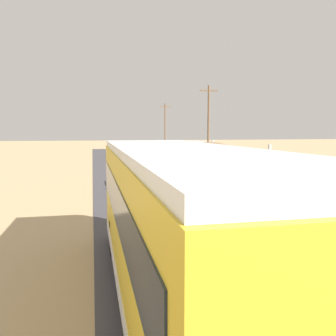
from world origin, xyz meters
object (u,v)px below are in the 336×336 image
bus (181,222)px  power_pole_far (165,125)px  livestock_truck (191,163)px  car_far (129,152)px  power_pole_mid (208,121)px  boulder_mid_field (229,157)px

bus → power_pole_far: 60.68m
livestock_truck → power_pole_far: 48.55m
car_far → power_pole_mid: bearing=-36.8°
power_pole_far → boulder_mid_field: size_ratio=11.27×
bus → boulder_mid_field: bus is taller
livestock_truck → bus: bearing=-106.7°
livestock_truck → bus: size_ratio=0.97×
car_far → bus: bearing=-94.3°
livestock_truck → power_pole_mid: 23.79m
livestock_truck → power_pole_far: power_pole_far is taller
car_far → boulder_mid_field: 13.23m
livestock_truck → bus: bus is taller
power_pole_far → car_far: bearing=-114.9°
livestock_truck → car_far: size_ratio=2.20×
power_pole_mid → livestock_truck: bearing=-110.8°
bus → car_far: (3.06, 40.40, -1.05)m
power_pole_mid → boulder_mid_field: size_ratio=11.52×
livestock_truck → power_pole_far: (8.39, 47.73, 2.84)m
car_far → boulder_mid_field: size_ratio=5.72×
power_pole_mid → power_pole_far: 25.67m
bus → boulder_mid_field: size_ratio=13.01×
car_far → power_pole_far: 21.36m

